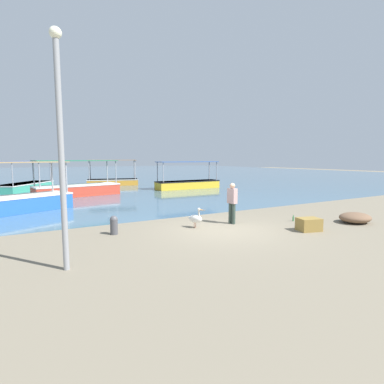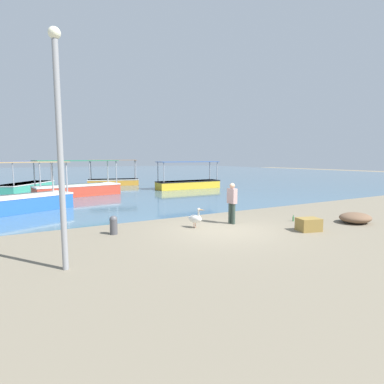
% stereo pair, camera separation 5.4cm
% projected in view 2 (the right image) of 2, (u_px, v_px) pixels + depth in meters
% --- Properties ---
extents(ground, '(120.00, 120.00, 0.00)m').
position_uv_depth(ground, '(223.00, 230.00, 11.37)').
color(ground, '#786E5A').
extents(harbor_water, '(110.00, 90.00, 0.00)m').
position_uv_depth(harbor_water, '(67.00, 174.00, 53.06)').
color(harbor_water, '#456780').
rests_on(harbor_water, ground).
extents(fishing_boat_near_left, '(6.05, 2.86, 2.56)m').
position_uv_depth(fishing_boat_near_left, '(78.00, 188.00, 21.61)').
color(fishing_boat_near_left, '#CB3E2B').
rests_on(fishing_boat_near_left, harbor_water).
extents(fishing_boat_outer, '(6.29, 4.12, 2.53)m').
position_uv_depth(fishing_boat_outer, '(3.00, 201.00, 14.50)').
color(fishing_boat_outer, blue).
rests_on(fishing_boat_outer, harbor_water).
extents(fishing_boat_far_right, '(4.84, 6.15, 2.47)m').
position_uv_depth(fishing_boat_far_right, '(25.00, 184.00, 25.37)').
color(fishing_boat_far_right, teal).
rests_on(fishing_boat_far_right, harbor_water).
extents(fishing_boat_far_left, '(5.92, 1.65, 2.42)m').
position_uv_depth(fishing_boat_far_left, '(188.00, 183.00, 26.76)').
color(fishing_boat_far_left, gold).
rests_on(fishing_boat_far_left, harbor_water).
extents(fishing_boat_near_right, '(5.23, 3.02, 2.55)m').
position_uv_depth(fishing_boat_near_right, '(113.00, 180.00, 30.22)').
color(fishing_boat_near_right, orange).
rests_on(fishing_boat_near_right, harbor_water).
extents(pelican, '(0.50, 0.76, 0.80)m').
position_uv_depth(pelican, '(195.00, 218.00, 11.66)').
color(pelican, '#E0997A').
rests_on(pelican, ground).
extents(lamp_post, '(0.28, 0.28, 5.64)m').
position_uv_depth(lamp_post, '(59.00, 138.00, 6.96)').
color(lamp_post, gray).
rests_on(lamp_post, ground).
extents(mooring_bollard, '(0.28, 0.28, 0.68)m').
position_uv_depth(mooring_bollard, '(114.00, 224.00, 10.66)').
color(mooring_bollard, '#47474C').
rests_on(mooring_bollard, ground).
extents(fisherman_standing, '(0.27, 0.42, 1.69)m').
position_uv_depth(fisherman_standing, '(232.00, 202.00, 12.34)').
color(fisherman_standing, '#314038').
rests_on(fisherman_standing, ground).
extents(net_pile, '(1.38, 1.18, 0.43)m').
position_uv_depth(net_pile, '(355.00, 218.00, 12.57)').
color(net_pile, brown).
rests_on(net_pile, ground).
extents(cargo_crate, '(0.93, 0.78, 0.48)m').
position_uv_depth(cargo_crate, '(309.00, 225.00, 11.18)').
color(cargo_crate, olive).
rests_on(cargo_crate, ground).
extents(glass_bottle, '(0.07, 0.07, 0.27)m').
position_uv_depth(glass_bottle, '(293.00, 219.00, 12.92)').
color(glass_bottle, '#3F7F4C').
rests_on(glass_bottle, ground).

